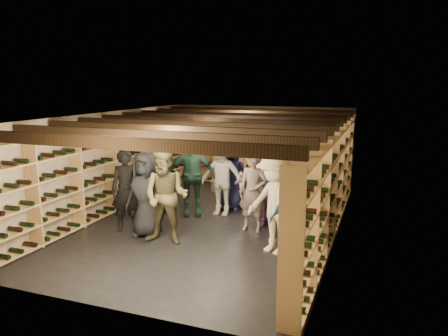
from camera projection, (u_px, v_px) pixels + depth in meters
ground at (211, 223)px, 9.79m from camera, size 8.00×8.00×0.00m
walls at (210, 170)px, 9.56m from camera, size 5.52×8.02×2.40m
ceiling at (210, 115)px, 9.33m from camera, size 5.50×8.00×0.01m
ceiling_joists at (210, 122)px, 9.35m from camera, size 5.40×7.12×0.18m
wine_rack_left at (111, 168)px, 10.46m from camera, size 0.32×7.50×2.15m
wine_rack_right at (330, 185)px, 8.71m from camera, size 0.32×7.50×2.15m
wine_rack_back at (258, 151)px, 13.11m from camera, size 4.70×0.30×2.15m
crate_stack_left at (245, 190)px, 11.02m from camera, size 0.55×0.41×0.85m
crate_stack_right at (221, 186)px, 12.47m from camera, size 0.59×0.50×0.34m
crate_loose at (230, 202)px, 11.12m from camera, size 0.52×0.36×0.17m
person_0 at (146, 195)px, 8.81m from camera, size 0.86×0.57×1.73m
person_1 at (126, 191)px, 9.11m from camera, size 0.75×0.63×1.75m
person_2 at (166, 197)px, 8.38m from camera, size 0.97×0.79×1.88m
person_3 at (275, 203)px, 7.92m from camera, size 1.39×1.14×1.87m
person_4 at (294, 222)px, 7.50m from camera, size 0.94×0.64×1.48m
person_5 at (159, 181)px, 10.48m from camera, size 1.43×0.52×1.51m
person_6 at (231, 175)px, 10.74m from camera, size 0.85×0.57×1.69m
person_7 at (253, 192)px, 9.13m from camera, size 0.62×0.42×1.67m
person_8 at (303, 203)px, 8.17m from camera, size 0.91×0.74×1.74m
person_9 at (221, 176)px, 10.21m from camera, size 1.23×0.72×1.87m
person_10 at (191, 176)px, 10.20m from camera, size 1.21×0.87×1.91m
person_11 at (274, 186)px, 9.39m from camera, size 1.75×0.79×1.82m
person_12 at (264, 179)px, 10.22m from camera, size 0.86×0.57×1.76m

